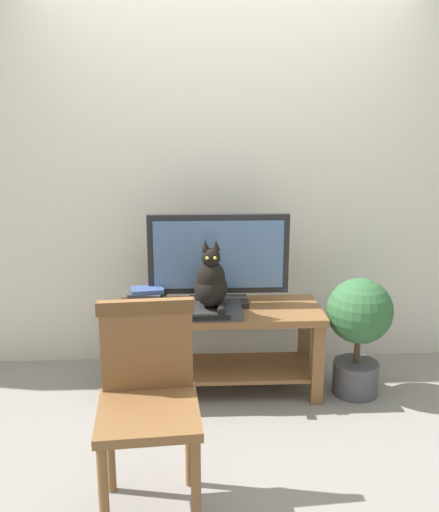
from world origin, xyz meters
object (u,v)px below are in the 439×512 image
wooden_chair (148,391)px  media_box (211,310)px  tv_stand (219,334)px  book_stack (148,299)px  potted_plant (359,325)px  tv (219,258)px  cat (211,282)px

wooden_chair → media_box: bearing=72.5°
tv_stand → book_stack: 0.48m
book_stack → potted_plant: (1.27, -0.09, -0.16)m
tv_stand → tv: 0.47m
book_stack → wooden_chair: bearing=-85.5°
cat → potted_plant: (0.89, 0.03, -0.29)m
media_box → book_stack: 0.39m
media_box → tv_stand: bearing=61.9°
wooden_chair → book_stack: (-0.08, 1.04, 0.06)m
wooden_chair → potted_plant: wooden_chair is taller
book_stack → tv: bearing=9.1°
tv → cat: size_ratio=2.12×
tv → potted_plant: size_ratio=1.16×
wooden_chair → tv_stand: bearing=71.4°
cat → potted_plant: 0.94m
media_box → potted_plant: bearing=1.1°
media_box → potted_plant: (0.89, 0.02, -0.12)m
media_box → potted_plant: potted_plant is taller
tv → wooden_chair: 1.20m
tv → book_stack: bearing=-170.9°
media_box → book_stack: bearing=163.9°
tv → book_stack: tv is taller
cat → wooden_chair: size_ratio=0.45×
tv_stand → media_box: size_ratio=3.46×
tv → book_stack: 0.49m
media_box → potted_plant: 0.90m
book_stack → potted_plant: 1.28m
cat → book_stack: (-0.38, 0.12, -0.14)m
tv_stand → tv: bearing=90.0°
tv_stand → wooden_chair: 1.10m
cat → potted_plant: bearing=2.0°
wooden_chair → book_stack: bearing=94.5°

